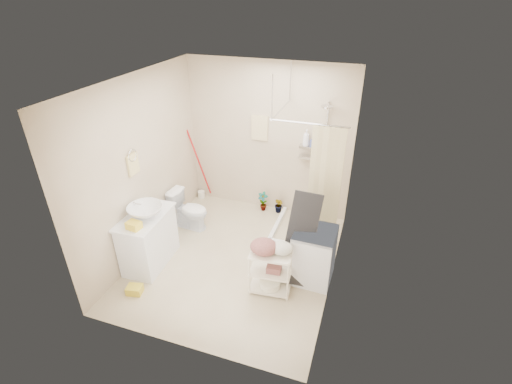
{
  "coord_description": "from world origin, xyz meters",
  "views": [
    {
      "loc": [
        1.66,
        -3.99,
        3.58
      ],
      "look_at": [
        0.23,
        0.25,
        1.06
      ],
      "focal_mm": 26.0,
      "sensor_mm": 36.0,
      "label": 1
    }
  ],
  "objects_px": {
    "vanity": "(149,239)",
    "laundry_rack": "(271,268)",
    "toilet": "(189,210)",
    "washing_machine": "(313,255)"
  },
  "relations": [
    {
      "from": "vanity",
      "to": "washing_machine",
      "type": "height_order",
      "value": "vanity"
    },
    {
      "from": "vanity",
      "to": "washing_machine",
      "type": "relative_size",
      "value": 1.17
    },
    {
      "from": "laundry_rack",
      "to": "vanity",
      "type": "bearing_deg",
      "value": 174.67
    },
    {
      "from": "washing_machine",
      "to": "toilet",
      "type": "bearing_deg",
      "value": 166.49
    },
    {
      "from": "laundry_rack",
      "to": "washing_machine",
      "type": "bearing_deg",
      "value": 36.03
    },
    {
      "from": "vanity",
      "to": "laundry_rack",
      "type": "xyz_separation_m",
      "value": [
        1.82,
        -0.0,
        -0.03
      ]
    },
    {
      "from": "vanity",
      "to": "laundry_rack",
      "type": "relative_size",
      "value": 1.24
    },
    {
      "from": "toilet",
      "to": "washing_machine",
      "type": "distance_m",
      "value": 2.26
    },
    {
      "from": "toilet",
      "to": "washing_machine",
      "type": "bearing_deg",
      "value": -100.22
    },
    {
      "from": "vanity",
      "to": "laundry_rack",
      "type": "bearing_deg",
      "value": -2.75
    }
  ]
}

